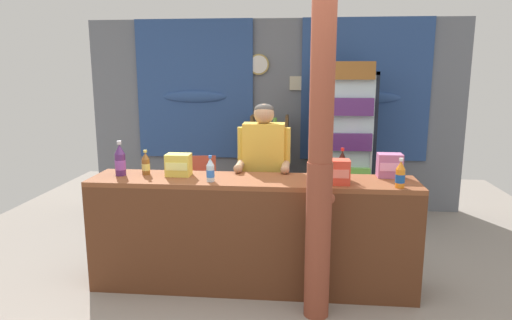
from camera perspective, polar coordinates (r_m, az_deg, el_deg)
name	(u,v)px	position (r m, az deg, el deg)	size (l,w,h in m)	color
ground_plane	(263,254)	(4.80, 0.93, -11.71)	(7.13, 7.13, 0.00)	gray
back_wall_curtained	(275,112)	(6.14, 2.37, 6.04)	(4.99, 0.22, 2.53)	slate
stall_counter	(251,226)	(3.84, -0.64, -8.34)	(2.77, 0.52, 0.97)	brown
timber_post	(320,169)	(3.34, 8.07, -1.16)	(0.21, 0.19, 2.43)	brown
drink_fridge	(343,137)	(5.58, 10.85, 2.86)	(0.73, 0.68, 1.97)	black
bottle_shelf_rack	(270,163)	(5.89, 1.72, -0.44)	(0.48, 0.28, 1.31)	brown
plastic_lawn_chair	(198,188)	(5.45, -7.27, -3.52)	(0.50, 0.50, 0.86)	#E5563D
shopkeeper	(264,166)	(4.28, 0.98, -0.70)	(0.50, 0.42, 1.57)	#28282D
soda_bottle_grape_soda	(120,161)	(4.10, -16.74, -0.10)	(0.09, 0.09, 0.30)	#56286B
soda_bottle_orange_soda	(400,175)	(3.70, 17.72, -1.83)	(0.07, 0.07, 0.24)	orange
soda_bottle_cola	(342,165)	(3.91, 10.78, -0.65)	(0.07, 0.07, 0.26)	black
soda_bottle_water	(210,171)	(3.73, -5.77, -1.33)	(0.07, 0.07, 0.22)	silver
soda_bottle_iced_tea	(146,164)	(4.08, -13.72, -0.50)	(0.07, 0.07, 0.22)	brown
snack_box_wafer	(390,165)	(4.03, 16.47, -0.66)	(0.21, 0.15, 0.20)	#B76699
snack_box_instant_noodle	(179,165)	(3.98, -9.73, -0.61)	(0.21, 0.15, 0.19)	#EAD14C
snack_box_crackers	(335,172)	(3.69, 9.91, -1.47)	(0.23, 0.15, 0.20)	#E5422D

